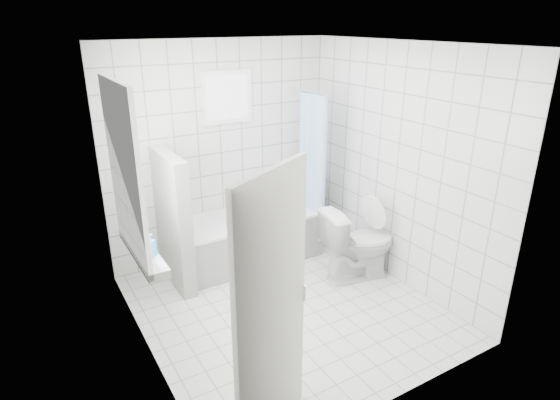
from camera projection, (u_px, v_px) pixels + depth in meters
ground at (286, 307)px, 4.85m from camera, size 3.00×3.00×0.00m
ceiling at (287, 43)px, 3.90m from camera, size 3.00×3.00×0.00m
wall_back at (221, 153)px, 5.58m from camera, size 2.80×0.02×2.60m
wall_front at (401, 254)px, 3.17m from camera, size 2.80×0.02×2.60m
wall_left at (136, 220)px, 3.71m from camera, size 0.02×3.00×2.60m
wall_right at (397, 167)px, 5.04m from camera, size 0.02×3.00×2.60m
window_left at (128, 173)px, 3.86m from camera, size 0.01×0.90×1.40m
window_back at (228, 97)px, 5.35m from camera, size 0.50×0.01×0.50m
window_sill at (143, 252)px, 4.15m from camera, size 0.18×1.02×0.08m
door at (272, 316)px, 3.02m from camera, size 0.72×0.41×2.00m
bathtub at (248, 238)px, 5.71m from camera, size 1.73×0.77×0.58m
partition_wall at (173, 221)px, 5.06m from camera, size 0.15×0.85×1.50m
tiled_ledge at (310, 214)px, 6.44m from camera, size 0.40×0.24×0.55m
toilet at (359, 244)px, 5.27m from camera, size 0.91×0.62×0.85m
curtain_rod at (307, 91)px, 5.45m from camera, size 0.02×0.80×0.02m
shower_curtain at (312, 168)px, 5.68m from camera, size 0.14×0.48×1.78m
tub_faucet at (242, 186)px, 5.83m from camera, size 0.18×0.06×0.06m
sill_bottles at (142, 235)px, 4.10m from camera, size 0.16×0.45×0.30m
ledge_bottles at (312, 188)px, 6.28m from camera, size 0.18×0.19×0.27m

